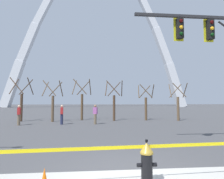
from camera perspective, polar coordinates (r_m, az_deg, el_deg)
The scene contains 13 objects.
ground_plane at distance 5.38m, azimuth 3.93°, elevation -23.88°, with size 240.00×240.00×0.00m, color #474749.
fire_hydrant at distance 4.71m, azimuth 10.38°, elevation -20.83°, with size 0.46×0.48×0.99m.
caution_tape_barrier at distance 4.63m, azimuth 7.69°, elevation -18.93°, with size 6.24×0.42×0.90m.
monument_arch at distance 66.95m, azimuth -4.43°, elevation 15.21°, with size 61.24×2.56×53.27m.
tree_far_left at distance 19.91m, azimuth -25.56°, elevation -3.41°, with size 1.89×1.90×4.09m.
tree_left_mid at distance 18.44m, azimuth -17.39°, elevation -4.04°, with size 1.75×1.76×3.78m.
tree_center_left at distance 19.52m, azimuth -9.02°, elevation -3.69°, with size 1.90×1.91×4.11m.
tree_center_right at distance 18.56m, azimuth 0.61°, elevation -4.07°, with size 1.79×1.80×3.87m.
tree_right_mid at distance 19.40m, azimuth 10.13°, elevation -4.40°, with size 1.65×1.66×3.56m.
tree_far_right at distance 19.68m, azimuth 19.21°, elevation -4.14°, with size 1.69×1.70×3.65m.
pedestrian_walking_left at distance 16.10m, azimuth -14.87°, elevation -7.24°, with size 0.23×0.35×1.59m.
pedestrian_standing_center at distance 15.82m, azimuth -5.06°, elevation -7.41°, with size 0.39×0.33×1.59m.
pedestrian_walking_right at distance 16.71m, azimuth -26.19°, elevation -6.85°, with size 0.24×0.36×1.59m.
Camera 1 is at (-0.79, -4.99, 1.86)m, focal length 30.42 mm.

